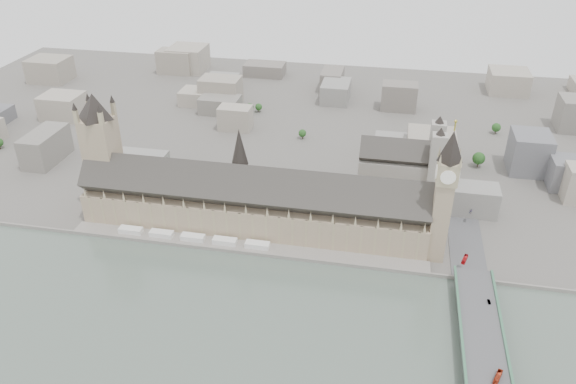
% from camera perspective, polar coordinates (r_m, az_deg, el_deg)
% --- Properties ---
extents(ground, '(900.00, 900.00, 0.00)m').
position_cam_1_polar(ground, '(425.82, -4.20, -5.12)').
color(ground, '#595651').
rests_on(ground, ground).
extents(embankment_wall, '(600.00, 1.50, 3.00)m').
position_cam_1_polar(embankment_wall, '(413.27, -4.74, -6.13)').
color(embankment_wall, gray).
rests_on(embankment_wall, ground).
extents(river_terrace, '(270.00, 15.00, 2.00)m').
position_cam_1_polar(river_terrace, '(419.38, -4.47, -5.59)').
color(river_terrace, gray).
rests_on(river_terrace, ground).
extents(terrace_tents, '(118.00, 7.00, 4.00)m').
position_cam_1_polar(terrace_tents, '(429.14, -9.64, -4.56)').
color(terrace_tents, white).
rests_on(terrace_tents, river_terrace).
extents(palace_of_westminster, '(265.00, 40.73, 55.44)m').
position_cam_1_polar(palace_of_westminster, '(429.25, -3.64, -1.16)').
color(palace_of_westminster, gray).
rests_on(palace_of_westminster, ground).
extents(elizabeth_tower, '(17.00, 17.00, 107.50)m').
position_cam_1_polar(elizabeth_tower, '(392.06, 15.67, 0.40)').
color(elizabeth_tower, gray).
rests_on(elizabeth_tower, ground).
extents(victoria_tower, '(30.00, 30.00, 100.00)m').
position_cam_1_polar(victoria_tower, '(462.64, -18.41, 4.26)').
color(victoria_tower, gray).
rests_on(victoria_tower, ground).
extents(central_tower, '(13.00, 13.00, 48.00)m').
position_cam_1_polar(central_tower, '(419.96, -4.91, 3.53)').
color(central_tower, tan).
rests_on(central_tower, ground).
extents(westminster_bridge, '(25.00, 325.00, 10.25)m').
position_cam_1_polar(westminster_bridge, '(350.20, 19.17, -15.31)').
color(westminster_bridge, '#474749').
rests_on(westminster_bridge, ground).
extents(westminster_abbey, '(68.00, 36.00, 64.00)m').
position_cam_1_polar(westminster_abbey, '(482.49, 11.50, 2.34)').
color(westminster_abbey, gray).
rests_on(westminster_abbey, ground).
extents(city_skyline_inland, '(720.00, 360.00, 38.00)m').
position_cam_1_polar(city_skyline_inland, '(629.36, 1.51, 9.06)').
color(city_skyline_inland, gray).
rests_on(city_skyline_inland, ground).
extents(park_trees, '(110.00, 30.00, 15.00)m').
position_cam_1_polar(park_trees, '(472.70, -3.55, -0.12)').
color(park_trees, '#214A1A').
rests_on(park_trees, ground).
extents(red_bus_north, '(5.48, 10.60, 2.88)m').
position_cam_1_polar(red_bus_north, '(406.92, 17.51, -6.53)').
color(red_bus_north, red).
rests_on(red_bus_north, westminster_bridge).
extents(red_bus_south, '(6.45, 10.91, 3.00)m').
position_cam_1_polar(red_bus_south, '(331.34, 20.53, -17.19)').
color(red_bus_south, '#A92D15').
rests_on(red_bus_south, westminster_bridge).
extents(car_silver, '(1.92, 4.16, 1.32)m').
position_cam_1_polar(car_silver, '(377.08, 19.75, -10.45)').
color(car_silver, gray).
rests_on(car_silver, westminster_bridge).
extents(car_approach, '(3.14, 5.23, 1.42)m').
position_cam_1_polar(car_approach, '(463.63, 18.07, -1.88)').
color(car_approach, gray).
rests_on(car_approach, westminster_bridge).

